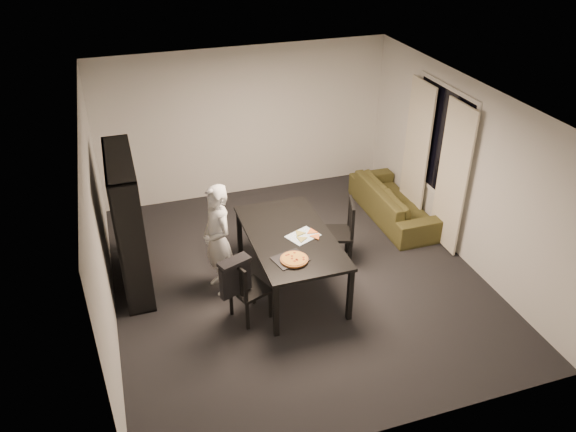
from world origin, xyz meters
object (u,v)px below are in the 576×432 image
object	(u,v)px
bookshelf	(129,223)
person	(218,240)
chair_left	(244,287)
chair_right	(343,228)
pepperoni_pizza	(294,259)
sofa	(394,201)
baking_tray	(290,259)
dining_table	(290,240)

from	to	relation	value
bookshelf	person	xyz separation A→B (m)	(1.08, -0.52, -0.16)
chair_left	chair_right	distance (m)	1.86
bookshelf	pepperoni_pizza	xyz separation A→B (m)	(1.88, -1.31, -0.11)
person	pepperoni_pizza	distance (m)	1.12
person	pepperoni_pizza	world-z (taller)	person
chair_left	sofa	world-z (taller)	chair_left
bookshelf	chair_right	world-z (taller)	bookshelf
chair_right	baking_tray	world-z (taller)	chair_right
chair_right	sofa	bearing A→B (deg)	141.46
chair_right	dining_table	bearing A→B (deg)	-53.56
pepperoni_pizza	sofa	distance (m)	3.01
person	sofa	xyz separation A→B (m)	(3.15, 1.00, -0.50)
dining_table	pepperoni_pizza	xyz separation A→B (m)	(-0.14, -0.57, 0.10)
pepperoni_pizza	dining_table	bearing A→B (deg)	76.30
chair_left	chair_right	world-z (taller)	chair_right
bookshelf	chair_left	world-z (taller)	bookshelf
baking_tray	sofa	distance (m)	3.01
chair_left	pepperoni_pizza	size ratio (longest dim) A/B	2.57
chair_left	baking_tray	world-z (taller)	chair_left
bookshelf	pepperoni_pizza	bearing A→B (deg)	-34.96
bookshelf	chair_left	xyz separation A→B (m)	(1.24, -1.24, -0.44)
chair_right	person	bearing A→B (deg)	-69.74
bookshelf	person	bearing A→B (deg)	-25.86
dining_table	chair_right	size ratio (longest dim) A/B	1.98
person	baking_tray	xyz separation A→B (m)	(0.75, -0.74, 0.03)
dining_table	person	world-z (taller)	person
bookshelf	pepperoni_pizza	world-z (taller)	bookshelf
bookshelf	chair_right	size ratio (longest dim) A/B	1.93
baking_tray	chair_right	bearing A→B (deg)	37.97
dining_table	pepperoni_pizza	distance (m)	0.60
sofa	person	bearing A→B (deg)	107.66
bookshelf	sofa	world-z (taller)	bookshelf
dining_table	sofa	world-z (taller)	dining_table
dining_table	baking_tray	world-z (taller)	baking_tray
bookshelf	sofa	distance (m)	4.31
bookshelf	dining_table	size ratio (longest dim) A/B	0.98
pepperoni_pizza	sofa	size ratio (longest dim) A/B	0.18
bookshelf	sofa	bearing A→B (deg)	6.45
dining_table	baking_tray	bearing A→B (deg)	-108.85
chair_left	sofa	distance (m)	3.45
bookshelf	chair_left	size ratio (longest dim) A/B	2.12
chair_right	pepperoni_pizza	xyz separation A→B (m)	(-1.04, -0.89, 0.28)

